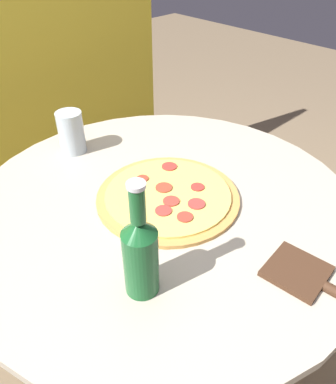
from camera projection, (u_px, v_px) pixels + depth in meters
The scene contains 6 objects.
ground_plane at pixel (164, 352), 1.38m from camera, with size 8.00×8.00×0.00m, color #7A664C.
table at pixel (163, 254), 1.07m from camera, with size 1.00×1.00×0.72m.
pizza at pixel (168, 196), 0.96m from camera, with size 0.37×0.37×0.02m.
beer_bottle at pixel (140, 253), 0.68m from camera, with size 0.07×0.07×0.25m.
pizza_paddle at pixel (311, 279), 0.74m from camera, with size 0.13×0.23×0.02m.
drinking_glass at pixel (71, 132), 1.11m from camera, with size 0.08×0.08×0.13m.
Camera 1 is at (-0.50, -0.55, 1.31)m, focal length 35.00 mm.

